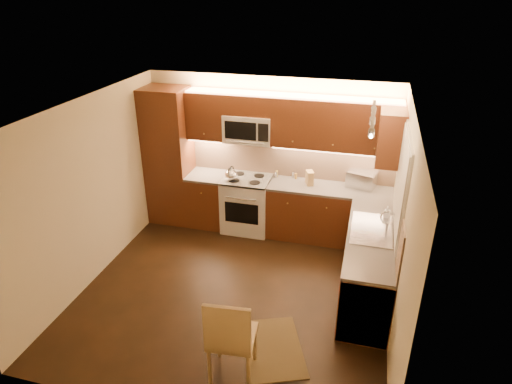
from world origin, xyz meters
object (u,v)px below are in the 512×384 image
(sink, at_px, (372,225))
(dining_chair, at_px, (232,334))
(toaster_oven, at_px, (362,179))
(stove, at_px, (247,204))
(soap_bottle, at_px, (387,212))
(kettle, at_px, (231,173))
(knife_block, at_px, (310,178))
(microwave, at_px, (249,128))

(sink, distance_m, dining_chair, 2.34)
(toaster_oven, height_order, dining_chair, toaster_oven)
(sink, relative_size, dining_chair, 0.81)
(stove, distance_m, soap_bottle, 2.36)
(kettle, bearing_deg, soap_bottle, 3.22)
(toaster_oven, bearing_deg, kettle, -154.26)
(dining_chair, bearing_deg, toaster_oven, 65.77)
(toaster_oven, bearing_deg, sink, -65.00)
(knife_block, distance_m, dining_chair, 3.14)
(microwave, distance_m, soap_bottle, 2.46)
(kettle, xyz_separation_m, dining_chair, (0.92, -2.88, -0.51))
(microwave, relative_size, soap_bottle, 4.49)
(microwave, xyz_separation_m, soap_bottle, (2.18, -0.88, -0.74))
(toaster_oven, xyz_separation_m, soap_bottle, (0.38, -0.95, -0.04))
(sink, xyz_separation_m, kettle, (-2.22, 0.99, 0.07))
(toaster_oven, distance_m, knife_block, 0.80)
(stove, relative_size, soap_bottle, 5.43)
(knife_block, bearing_deg, microwave, 154.44)
(microwave, relative_size, dining_chair, 0.72)
(soap_bottle, bearing_deg, sink, -101.88)
(stove, relative_size, dining_chair, 0.87)
(kettle, bearing_deg, sink, -6.47)
(microwave, xyz_separation_m, dining_chair, (0.70, -3.15, -1.19))
(knife_block, distance_m, soap_bottle, 1.43)
(sink, relative_size, knife_block, 3.88)
(stove, bearing_deg, kettle, -148.61)
(soap_bottle, bearing_deg, stove, 174.69)
(kettle, height_order, toaster_oven, kettle)
(microwave, relative_size, toaster_oven, 1.81)
(sink, bearing_deg, microwave, 147.79)
(kettle, distance_m, dining_chair, 3.06)
(stove, bearing_deg, dining_chair, -76.98)
(knife_block, relative_size, soap_bottle, 1.31)
(stove, relative_size, toaster_oven, 2.19)
(kettle, relative_size, dining_chair, 0.23)
(knife_block, bearing_deg, toaster_oven, -12.77)
(sink, relative_size, soap_bottle, 5.08)
(microwave, relative_size, sink, 0.88)
(dining_chair, bearing_deg, sink, 50.05)
(sink, distance_m, knife_block, 1.56)
(sink, height_order, soap_bottle, soap_bottle)
(kettle, relative_size, soap_bottle, 1.42)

